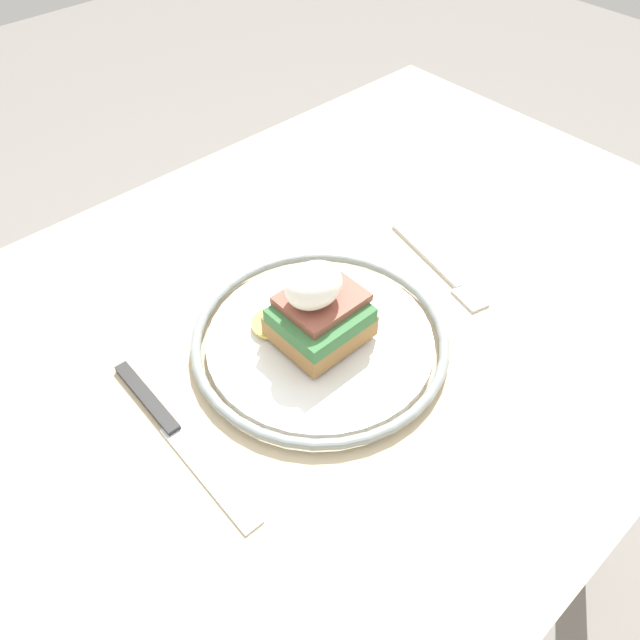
# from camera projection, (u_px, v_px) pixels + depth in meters

# --- Properties ---
(ground_plane) EXTENTS (6.00, 6.00, 0.00)m
(ground_plane) POSITION_uv_depth(u_px,v_px,m) (321.00, 592.00, 1.18)
(ground_plane) COLOR gray
(dining_table) EXTENTS (0.99, 0.65, 0.75)m
(dining_table) POSITION_uv_depth(u_px,v_px,m) (321.00, 398.00, 0.73)
(dining_table) COLOR #C6B28E
(dining_table) RESTS_ON ground_plane
(plate) EXTENTS (0.25, 0.25, 0.02)m
(plate) POSITION_uv_depth(u_px,v_px,m) (320.00, 339.00, 0.60)
(plate) COLOR white
(plate) RESTS_ON dining_table
(sandwich) EXTENTS (0.09, 0.10, 0.09)m
(sandwich) POSITION_uv_depth(u_px,v_px,m) (318.00, 310.00, 0.57)
(sandwich) COLOR #9E703D
(sandwich) RESTS_ON plate
(fork) EXTENTS (0.05, 0.16, 0.00)m
(fork) POSITION_uv_depth(u_px,v_px,m) (440.00, 269.00, 0.68)
(fork) COLOR silver
(fork) RESTS_ON dining_table
(knife) EXTENTS (0.02, 0.21, 0.01)m
(knife) POSITION_uv_depth(u_px,v_px,m) (170.00, 426.00, 0.54)
(knife) COLOR #2D2D2D
(knife) RESTS_ON dining_table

